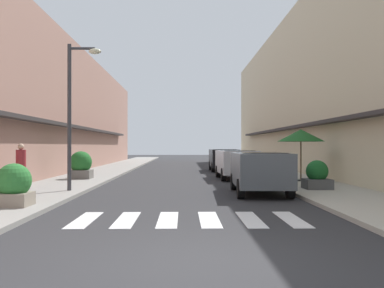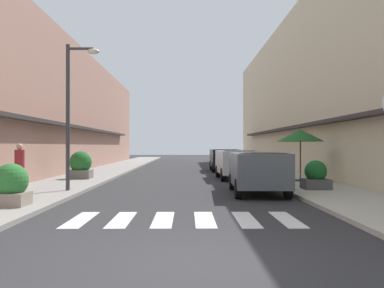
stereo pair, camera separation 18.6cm
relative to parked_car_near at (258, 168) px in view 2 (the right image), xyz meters
The scene contains 15 objects.
ground_plane 11.16m from the parked_car_near, 103.32° to the left, with size 108.09×108.09×0.00m, color #2B2B2D.
sidewalk_left 13.32m from the parked_car_near, 125.46° to the left, with size 3.07×68.78×0.12m, color gray.
sidewalk_right 11.16m from the parked_car_near, 76.57° to the left, with size 3.07×68.78×0.12m, color #ADA899.
building_row_left 17.27m from the parked_car_near, 133.71° to the left, with size 5.50×46.22×8.05m.
building_row_right 14.58m from the parked_car_near, 61.69° to the left, with size 5.50×46.22×10.34m.
crosswalk 5.87m from the parked_car_near, 116.24° to the right, with size 5.20×2.20×0.01m.
parked_car_near is the anchor object (origin of this frame).
parked_car_mid 6.70m from the parked_car_near, 90.00° to the left, with size 1.88×4.02×1.47m.
parked_car_far 13.57m from the parked_car_near, 90.00° to the left, with size 1.81×3.99×1.47m.
street_lamp 6.96m from the parked_car_near, behind, with size 1.19×0.28×5.19m.
cafe_umbrella 5.06m from the parked_car_near, 57.92° to the left, with size 2.10×2.10×2.32m.
planter_corner 8.05m from the parked_car_near, 152.62° to the right, with size 0.91×0.91×1.12m.
planter_midblock 2.34m from the parked_car_near, 15.59° to the left, with size 0.94×0.94×1.05m.
planter_far 9.56m from the parked_car_near, 143.06° to the left, with size 1.06×1.06×1.32m.
pedestrian_walking_near 8.40m from the parked_car_near, behind, with size 0.34×0.34×1.66m.
Camera 2 is at (0.07, -6.25, 1.70)m, focal length 40.24 mm.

